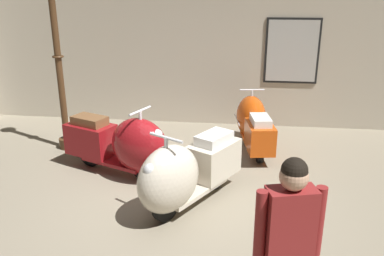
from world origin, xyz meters
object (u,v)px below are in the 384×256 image
(scooter_0, at_px, (124,145))
(scooter_2, at_px, (253,123))
(visitor_0, at_px, (288,239))
(lamppost, at_px, (57,53))
(scooter_1, at_px, (184,173))

(scooter_0, height_order, scooter_2, scooter_0)
(scooter_2, relative_size, visitor_0, 1.06)
(scooter_0, xyz_separation_m, lamppost, (-1.34, 0.94, 1.19))
(visitor_0, bearing_deg, lamppost, 28.06)
(scooter_1, bearing_deg, scooter_0, -99.38)
(scooter_2, xyz_separation_m, visitor_0, (0.15, -4.12, 0.46))
(scooter_0, relative_size, scooter_1, 1.02)
(scooter_2, bearing_deg, visitor_0, 173.44)
(lamppost, bearing_deg, scooter_0, -35.17)
(lamppost, bearing_deg, visitor_0, -47.06)
(scooter_1, distance_m, lamppost, 3.20)
(scooter_1, relative_size, lamppost, 0.58)
(scooter_0, bearing_deg, scooter_2, 57.67)
(scooter_1, height_order, lamppost, lamppost)
(scooter_1, bearing_deg, scooter_2, -171.64)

